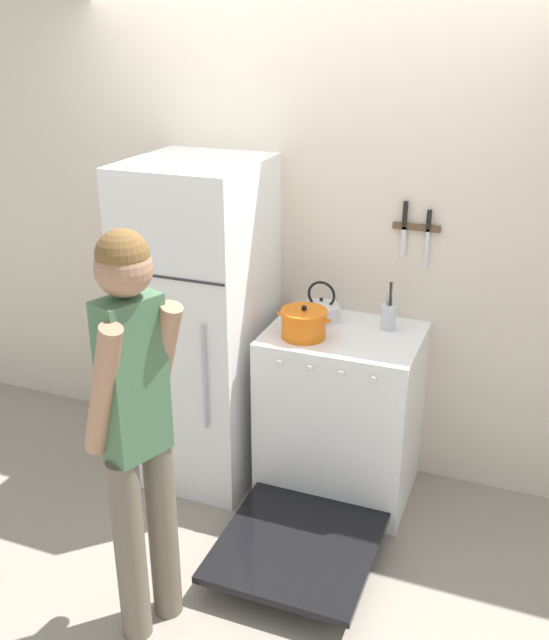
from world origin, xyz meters
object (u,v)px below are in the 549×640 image
(person, at_px, (137,421))
(refrigerator, at_px, (201,324))
(stove_range, at_px, (339,417))
(utensil_jar, at_px, (389,316))
(dutch_oven_pot, at_px, (304,323))
(tea_kettle, at_px, (321,309))

(person, bearing_deg, refrigerator, 36.16)
(refrigerator, height_order, stove_range, refrigerator)
(stove_range, relative_size, utensil_jar, 5.37)
(utensil_jar, relative_size, person, 0.15)
(dutch_oven_pot, xyz_separation_m, tea_kettle, (0.01, 0.24, -0.01))
(refrigerator, distance_m, dutch_oven_pot, 0.62)
(tea_kettle, bearing_deg, utensil_jar, 1.08)
(dutch_oven_pot, height_order, tea_kettle, tea_kettle)
(dutch_oven_pot, bearing_deg, person, -104.87)
(stove_range, bearing_deg, tea_kettle, 135.02)
(refrigerator, bearing_deg, stove_range, 1.15)
(stove_range, height_order, tea_kettle, tea_kettle)
(stove_range, relative_size, person, 0.78)
(refrigerator, xyz_separation_m, stove_range, (0.78, 0.02, -0.42))
(tea_kettle, relative_size, person, 0.14)
(tea_kettle, bearing_deg, refrigerator, -164.09)
(refrigerator, distance_m, person, 1.21)
(utensil_jar, bearing_deg, dutch_oven_pot, -146.01)
(stove_range, xyz_separation_m, person, (-0.47, -1.18, 0.53))
(tea_kettle, height_order, person, person)
(refrigerator, relative_size, stove_range, 1.29)
(person, bearing_deg, tea_kettle, 8.13)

